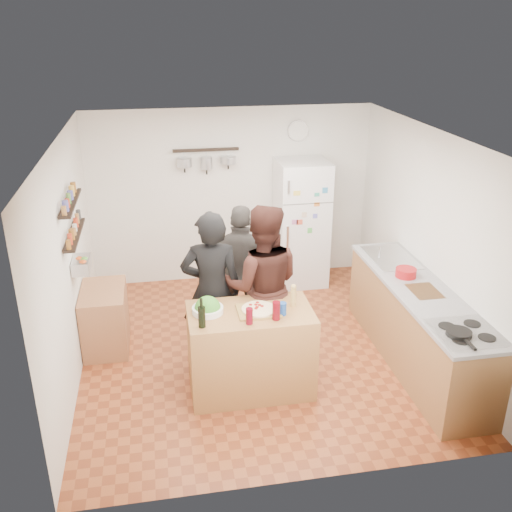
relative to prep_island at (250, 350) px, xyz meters
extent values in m
plane|color=brown|center=(0.21, 0.73, -0.46)|extent=(4.20, 4.20, 0.00)
plane|color=white|center=(0.21, 0.73, 2.04)|extent=(4.20, 4.20, 0.00)
plane|color=silver|center=(0.21, 2.83, 0.79)|extent=(4.00, 0.00, 4.00)
plane|color=silver|center=(-1.79, 0.73, 0.79)|extent=(0.00, 4.20, 4.20)
plane|color=silver|center=(2.21, 0.73, 0.79)|extent=(0.00, 4.20, 4.20)
cube|color=#A4743C|center=(0.00, 0.00, 0.00)|extent=(1.25, 0.72, 0.91)
cube|color=olive|center=(0.08, -0.02, 0.47)|extent=(0.42, 0.34, 0.02)
cylinder|color=beige|center=(0.08, -0.02, 0.48)|extent=(0.34, 0.34, 0.02)
cylinder|color=white|center=(-0.42, 0.05, 0.49)|extent=(0.31, 0.31, 0.06)
cylinder|color=black|center=(-0.50, -0.22, 0.56)|extent=(0.07, 0.07, 0.21)
cylinder|color=#520713|center=(-0.05, -0.24, 0.54)|extent=(0.07, 0.07, 0.17)
cylinder|color=#56070F|center=(0.22, -0.20, 0.55)|extent=(0.08, 0.08, 0.19)
cylinder|color=#B08C4A|center=(0.45, 0.05, 0.55)|extent=(0.06, 0.06, 0.19)
cylinder|color=navy|center=(0.30, -0.12, 0.52)|extent=(0.08, 0.08, 0.13)
imported|color=black|center=(-0.33, 0.54, 0.45)|extent=(0.70, 0.51, 1.80)
imported|color=black|center=(0.22, 0.52, 0.47)|extent=(1.00, 0.83, 1.85)
imported|color=#322F2D|center=(0.09, 1.11, 0.37)|extent=(1.05, 0.70, 1.65)
cube|color=#9E7042|center=(1.91, 0.18, -0.01)|extent=(0.63, 2.63, 0.90)
cube|color=white|center=(1.91, -0.77, 0.46)|extent=(0.60, 0.62, 0.02)
cylinder|color=black|center=(1.81, -0.81, 0.49)|extent=(0.23, 0.23, 0.05)
cube|color=silver|center=(1.91, 1.03, 0.46)|extent=(0.50, 0.80, 0.03)
cube|color=brown|center=(1.91, 0.10, 0.46)|extent=(0.30, 0.40, 0.02)
cylinder|color=#A51217|center=(1.86, 0.48, 0.51)|extent=(0.23, 0.23, 0.10)
cube|color=white|center=(1.16, 2.48, 0.45)|extent=(0.70, 0.68, 1.80)
cylinder|color=silver|center=(1.16, 2.81, 1.69)|extent=(0.30, 0.03, 0.30)
cube|color=black|center=(-1.72, 0.93, 1.04)|extent=(0.12, 1.00, 0.02)
cube|color=black|center=(-1.72, 0.93, 1.40)|extent=(0.12, 1.00, 0.02)
cube|color=silver|center=(-1.69, 0.93, 0.69)|extent=(0.18, 0.35, 0.14)
cube|color=#A56D45|center=(-1.53, 1.12, -0.09)|extent=(0.50, 0.80, 0.73)
cube|color=black|center=(-0.14, 2.73, 1.49)|extent=(0.90, 0.04, 0.04)
camera|label=1|loc=(-0.83, -4.95, 3.17)|focal=40.00mm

